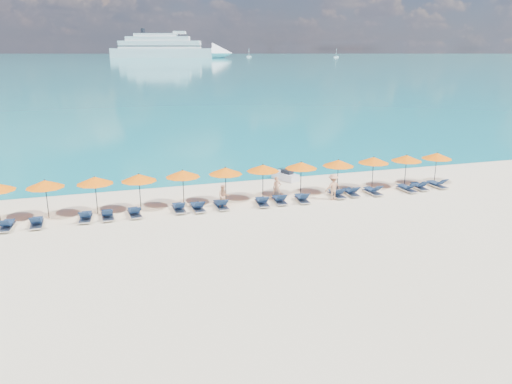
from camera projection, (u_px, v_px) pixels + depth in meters
name	position (u px, v px, depth m)	size (l,w,h in m)	color
ground	(273.00, 228.00, 26.77)	(1400.00, 1400.00, 0.00)	beige
sea	(102.00, 56.00, 632.22)	(1600.00, 1300.00, 0.01)	#1FA9B2
cruise_ship	(173.00, 49.00, 530.32)	(128.69, 60.15, 35.86)	white
sailboat_near	(249.00, 56.00, 582.07)	(5.61, 1.87, 10.29)	white
sailboat_far	(336.00, 57.00, 559.01)	(5.50, 1.83, 10.09)	white
jetski	(286.00, 176.00, 36.52)	(1.58, 2.32, 0.77)	silver
beachgoer_a	(277.00, 188.00, 31.60)	(0.55, 0.36, 1.51)	tan
beachgoer_b	(224.00, 196.00, 30.01)	(0.69, 0.40, 1.43)	tan
beachgoer_c	(333.00, 187.00, 31.59)	(1.09, 0.51, 1.69)	tan
umbrella_1	(45.00, 184.00, 27.82)	(2.10, 2.10, 2.28)	black
umbrella_2	(95.00, 180.00, 28.56)	(2.10, 2.10, 2.28)	black
umbrella_3	(139.00, 178.00, 29.19)	(2.10, 2.10, 2.28)	black
umbrella_4	(183.00, 174.00, 30.10)	(2.10, 2.10, 2.28)	black
umbrella_5	(225.00, 171.00, 30.77)	(2.10, 2.10, 2.28)	black
umbrella_6	(263.00, 168.00, 31.54)	(2.10, 2.10, 2.28)	black
umbrella_7	(301.00, 165.00, 32.27)	(2.10, 2.10, 2.28)	black
umbrella_8	(338.00, 163.00, 32.91)	(2.10, 2.10, 2.28)	black
umbrella_9	(374.00, 160.00, 33.78)	(2.10, 2.10, 2.28)	black
umbrella_10	(407.00, 158.00, 34.38)	(2.10, 2.10, 2.28)	black
umbrella_11	(437.00, 156.00, 35.11)	(2.10, 2.10, 2.28)	black
lounger_1	(6.00, 225.00, 26.52)	(0.75, 1.74, 0.66)	silver
lounger_2	(37.00, 222.00, 26.94)	(0.66, 1.71, 0.66)	silver
lounger_3	(86.00, 217.00, 27.86)	(0.76, 1.75, 0.66)	silver
lounger_4	(107.00, 215.00, 28.17)	(0.70, 1.73, 0.66)	silver
lounger_5	(135.00, 212.00, 28.60)	(0.77, 1.75, 0.66)	silver
lounger_6	(179.00, 208.00, 29.45)	(0.65, 1.71, 0.66)	silver
lounger_7	(198.00, 207.00, 29.61)	(0.72, 1.73, 0.66)	silver
lounger_8	(221.00, 205.00, 30.02)	(0.68, 1.72, 0.66)	silver
lounger_9	(262.00, 202.00, 30.60)	(0.79, 1.75, 0.66)	silver
lounger_10	(280.00, 200.00, 31.02)	(0.75, 1.74, 0.66)	silver
lounger_11	(302.00, 198.00, 31.30)	(0.79, 1.75, 0.66)	silver
lounger_12	(337.00, 194.00, 32.30)	(0.66, 1.72, 0.66)	silver
lounger_13	(351.00, 192.00, 32.69)	(0.71, 1.73, 0.66)	silver
lounger_14	(373.00, 191.00, 32.94)	(0.69, 1.72, 0.66)	silver
lounger_15	(407.00, 188.00, 33.59)	(0.70, 1.73, 0.66)	silver
lounger_16	(419.00, 186.00, 34.10)	(0.75, 1.74, 0.66)	silver
lounger_17	(437.00, 184.00, 34.58)	(0.73, 1.74, 0.66)	silver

